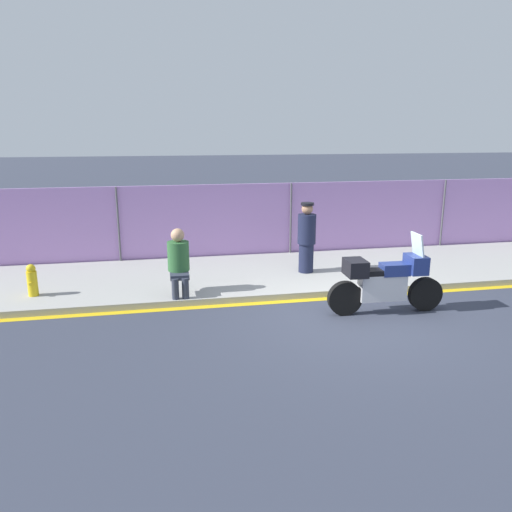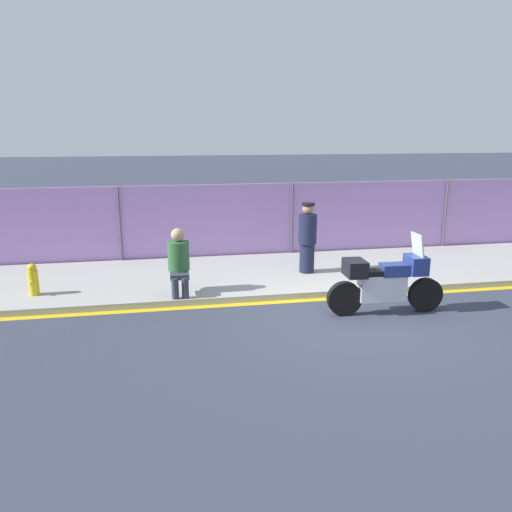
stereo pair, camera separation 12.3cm
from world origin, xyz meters
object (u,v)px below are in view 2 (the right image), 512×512
object	(u,v)px
person_seated_on_curb	(179,258)
fire_hydrant	(33,279)
officer_standing	(307,237)
motorcycle	(385,282)

from	to	relation	value
person_seated_on_curb	fire_hydrant	distance (m)	2.95
fire_hydrant	person_seated_on_curb	bearing A→B (deg)	-7.95
officer_standing	motorcycle	bearing A→B (deg)	-72.88
motorcycle	officer_standing	xyz separation A→B (m)	(-0.78, 2.53, 0.34)
officer_standing	fire_hydrant	distance (m)	5.92
motorcycle	person_seated_on_curb	world-z (taller)	motorcycle
motorcycle	fire_hydrant	size ratio (longest dim) A/B	3.46
motorcycle	officer_standing	world-z (taller)	officer_standing
motorcycle	fire_hydrant	distance (m)	6.92
person_seated_on_curb	fire_hydrant	size ratio (longest dim) A/B	2.04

